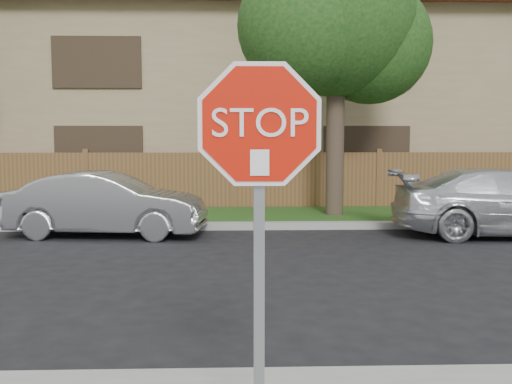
{
  "coord_description": "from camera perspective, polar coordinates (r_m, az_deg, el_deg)",
  "views": [
    {
      "loc": [
        0.06,
        -4.96,
        2.09
      ],
      "look_at": [
        0.2,
        -0.9,
        1.7
      ],
      "focal_mm": 42.0,
      "sensor_mm": 36.0,
      "label": 1
    }
  ],
  "objects": [
    {
      "name": "tree_mid",
      "position": [
        15.0,
        7.84,
        16.15
      ],
      "size": [
        4.8,
        3.9,
        7.35
      ],
      "color": "#382B21",
      "rests_on": "ground"
    },
    {
      "name": "fence",
      "position": [
        16.41,
        -2.14,
        0.98
      ],
      "size": [
        70.0,
        0.12,
        1.6
      ],
      "primitive_type": "cube",
      "color": "brown",
      "rests_on": "ground"
    },
    {
      "name": "far_curb",
      "position": [
        13.26,
        -2.18,
        -3.25
      ],
      "size": [
        70.0,
        0.3,
        0.15
      ],
      "primitive_type": "cube",
      "color": "gray",
      "rests_on": "ground"
    },
    {
      "name": "apartment_building",
      "position": [
        22.01,
        -2.12,
        9.24
      ],
      "size": [
        35.2,
        9.2,
        7.2
      ],
      "color": "#8D7E57",
      "rests_on": "ground"
    },
    {
      "name": "grass_strip",
      "position": [
        14.9,
        -2.15,
        -2.34
      ],
      "size": [
        70.0,
        3.0,
        0.12
      ],
      "primitive_type": "cube",
      "color": "#1E4714",
      "rests_on": "ground"
    },
    {
      "name": "sedan_left",
      "position": [
        12.69,
        -14.05,
        -1.13
      ],
      "size": [
        4.14,
        1.79,
        1.33
      ],
      "primitive_type": "imported",
      "rotation": [
        0.0,
        0.0,
        1.47
      ],
      "color": "#9D9EA1",
      "rests_on": "ground"
    },
    {
      "name": "stop_sign",
      "position": [
        3.49,
        0.32,
        1.2
      ],
      "size": [
        1.01,
        0.13,
        2.55
      ],
      "color": "gray",
      "rests_on": "sidewalk_near"
    },
    {
      "name": "ground",
      "position": [
        5.38,
        -2.55,
        -17.36
      ],
      "size": [
        90.0,
        90.0,
        0.0
      ],
      "primitive_type": "plane",
      "color": "black",
      "rests_on": "ground"
    },
    {
      "name": "sedan_right",
      "position": [
        13.37,
        23.11,
        -0.93
      ],
      "size": [
        4.91,
        2.26,
        1.39
      ],
      "primitive_type": "imported",
      "rotation": [
        0.0,
        0.0,
        1.51
      ],
      "color": "silver",
      "rests_on": "ground"
    }
  ]
}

